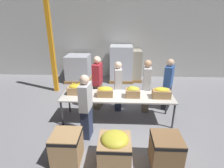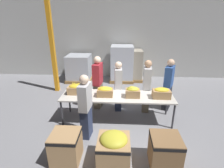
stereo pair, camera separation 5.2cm
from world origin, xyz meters
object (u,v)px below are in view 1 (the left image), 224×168
at_px(donation_bin_1, 115,148).
at_px(volunteer_1, 118,87).
at_px(volunteer_3, 86,108).
at_px(donation_bin_2, 166,150).
at_px(volunteer_2, 146,86).
at_px(volunteer_4, 168,85).
at_px(pallet_stack_1, 121,64).
at_px(support_pillar, 51,41).
at_px(banana_box_2, 133,92).
at_px(banana_box_3, 161,93).
at_px(donation_bin_0, 67,146).
at_px(banana_box_1, 105,91).
at_px(volunteer_0, 98,83).
at_px(sorting_table, 117,97).
at_px(pallet_stack_0, 78,68).
at_px(banana_box_0, 76,89).
at_px(pallet_stack_2, 132,65).

bearing_deg(donation_bin_1, volunteer_1, 89.22).
height_order(volunteer_3, donation_bin_2, volunteer_3).
height_order(volunteer_2, volunteer_4, volunteer_4).
xyz_separation_m(volunteer_1, pallet_stack_1, (0.11, 2.84, 0.02)).
bearing_deg(donation_bin_2, support_pillar, 133.71).
relative_size(banana_box_2, pallet_stack_1, 0.24).
bearing_deg(donation_bin_2, donation_bin_1, 180.00).
xyz_separation_m(banana_box_3, donation_bin_0, (-2.20, -1.57, -0.56)).
height_order(volunteer_1, donation_bin_1, volunteer_1).
distance_m(volunteer_2, pallet_stack_1, 2.96).
height_order(banana_box_1, volunteer_1, volunteer_1).
bearing_deg(volunteer_3, volunteer_0, 2.69).
bearing_deg(volunteer_1, support_pillar, -124.01).
bearing_deg(sorting_table, banana_box_1, -174.96).
relative_size(banana_box_1, pallet_stack_0, 0.36).
bearing_deg(donation_bin_0, banana_box_3, 35.42).
distance_m(support_pillar, pallet_stack_0, 2.01).
bearing_deg(donation_bin_1, banana_box_1, 101.31).
bearing_deg(banana_box_2, volunteer_2, 54.72).
bearing_deg(support_pillar, volunteer_1, -29.47).
relative_size(banana_box_2, pallet_stack_0, 0.32).
bearing_deg(support_pillar, donation_bin_2, -46.29).
xyz_separation_m(sorting_table, volunteer_3, (-0.73, -0.81, 0.08)).
bearing_deg(banana_box_3, banana_box_0, 176.19).
height_order(pallet_stack_0, pallet_stack_1, pallet_stack_1).
distance_m(banana_box_2, volunteer_2, 0.82).
bearing_deg(pallet_stack_2, donation_bin_2, -85.70).
relative_size(sorting_table, volunteer_4, 1.89).
relative_size(donation_bin_1, support_pillar, 0.17).
xyz_separation_m(banana_box_2, pallet_stack_2, (0.19, 3.61, -0.21)).
bearing_deg(donation_bin_1, donation_bin_0, -180.00).
distance_m(banana_box_0, volunteer_2, 2.14).
bearing_deg(sorting_table, donation_bin_0, -121.56).
distance_m(banana_box_3, support_pillar, 4.43).
xyz_separation_m(volunteer_2, donation_bin_0, (-1.89, -2.24, -0.47)).
bearing_deg(pallet_stack_2, banana_box_3, -80.81).
relative_size(banana_box_1, volunteer_3, 0.27).
bearing_deg(banana_box_2, volunteer_4, 34.91).
relative_size(banana_box_0, donation_bin_2, 0.72).
bearing_deg(pallet_stack_2, banana_box_0, -117.38).
bearing_deg(pallet_stack_1, support_pillar, -151.95).
xyz_separation_m(volunteer_3, volunteer_4, (2.32, 1.57, 0.02)).
distance_m(banana_box_3, pallet_stack_2, 3.68).
bearing_deg(pallet_stack_2, pallet_stack_1, -169.80).
xyz_separation_m(volunteer_3, pallet_stack_1, (0.85, 4.27, -0.00)).
relative_size(sorting_table, donation_bin_2, 4.81).
height_order(pallet_stack_0, pallet_stack_2, pallet_stack_2).
height_order(volunteer_0, volunteer_1, volunteer_0).
height_order(donation_bin_1, pallet_stack_1, pallet_stack_1).
bearing_deg(volunteer_4, support_pillar, -82.04).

